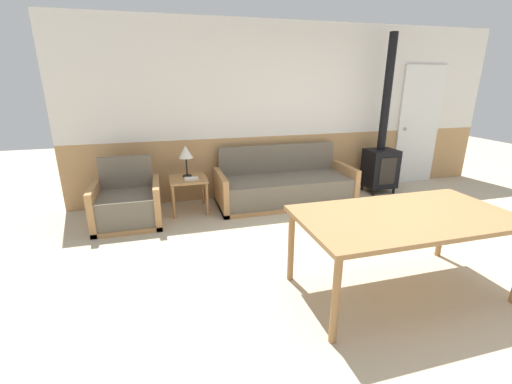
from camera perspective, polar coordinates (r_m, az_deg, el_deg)
ground_plane at (r=3.91m, az=20.98°, el=-11.37°), size 16.00×16.00×0.00m
wall_back at (r=5.75m, az=6.78°, el=13.15°), size 7.20×0.06×2.70m
couch at (r=5.36m, az=4.77°, el=0.86°), size 2.10×0.86×0.85m
armchair at (r=4.86m, az=-20.62°, el=-2.05°), size 0.86×0.76×0.86m
side_table at (r=5.03m, az=-11.21°, el=1.38°), size 0.53×0.53×0.50m
table_lamp at (r=5.02m, az=-11.63°, el=6.39°), size 0.20×0.20×0.46m
book_stack at (r=4.92m, az=-10.73°, el=2.21°), size 0.19×0.11×0.03m
dining_table at (r=3.23m, az=23.58°, el=-4.54°), size 1.86×0.99×0.75m
wood_stove at (r=6.14m, az=20.16°, el=5.88°), size 0.49×0.42×2.54m
entry_door at (r=6.98m, az=25.43°, el=9.93°), size 0.85×0.09×2.09m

